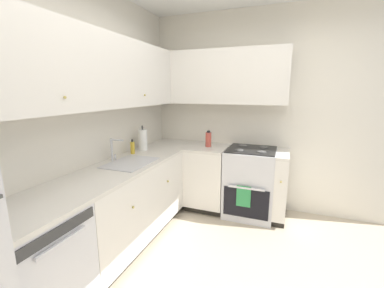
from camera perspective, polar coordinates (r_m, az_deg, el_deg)
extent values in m
cube|color=silver|center=(2.52, -27.12, 4.01)|extent=(3.75, 0.05, 2.66)
cube|color=silver|center=(3.54, 16.82, 6.74)|extent=(0.05, 3.28, 2.66)
cube|color=silver|center=(2.19, -32.55, -23.34)|extent=(0.60, 0.60, 0.85)
cube|color=#333333|center=(1.79, -27.81, -17.08)|extent=(0.55, 0.01, 0.07)
cube|color=silver|center=(1.81, -27.27, -19.16)|extent=(0.36, 0.02, 0.02)
cube|color=silver|center=(2.85, -14.38, -12.37)|extent=(1.60, 0.60, 0.76)
cube|color=black|center=(3.06, -14.43, -19.51)|extent=(1.60, 0.54, 0.09)
sphere|color=tan|center=(2.36, -13.18, -13.78)|extent=(0.02, 0.02, 0.02)
sphere|color=tan|center=(2.92, -5.45, -8.41)|extent=(0.02, 0.02, 0.02)
cube|color=beige|center=(2.71, -14.84, -4.74)|extent=(2.80, 0.60, 0.03)
cube|color=silver|center=(3.54, 3.62, -7.12)|extent=(0.60, 0.52, 0.76)
cube|color=black|center=(3.72, 3.67, -13.14)|extent=(0.54, 0.52, 0.09)
cube|color=silver|center=(3.40, 19.50, -8.62)|extent=(0.60, 0.15, 0.76)
cube|color=black|center=(3.59, 19.03, -14.79)|extent=(0.54, 0.15, 0.09)
sphere|color=tan|center=(3.06, 19.51, -8.12)|extent=(0.02, 0.02, 0.02)
cube|color=beige|center=(3.43, 3.71, -0.87)|extent=(0.60, 0.52, 0.03)
cube|color=beige|center=(3.29, 19.97, -2.14)|extent=(0.60, 0.15, 0.03)
cube|color=silver|center=(3.45, 13.04, -8.40)|extent=(0.64, 0.62, 0.88)
cube|color=black|center=(3.21, 12.07, -12.99)|extent=(0.02, 0.55, 0.37)
cube|color=silver|center=(3.11, 12.17, -9.74)|extent=(0.02, 0.43, 0.02)
cube|color=black|center=(3.33, 13.40, -1.17)|extent=(0.59, 0.60, 0.01)
cube|color=silver|center=(3.61, 14.10, 0.93)|extent=(0.03, 0.60, 0.15)
cylinder|color=#4C4C4C|center=(3.17, 15.51, -1.72)|extent=(0.11, 0.11, 0.01)
cylinder|color=#4C4C4C|center=(3.21, 10.66, -1.35)|extent=(0.11, 0.11, 0.01)
cylinder|color=#4C4C4C|center=(3.45, 15.96, -0.68)|extent=(0.11, 0.11, 0.01)
cylinder|color=#4C4C4C|center=(3.48, 11.49, -0.34)|extent=(0.11, 0.11, 0.01)
cube|color=#338C4C|center=(3.16, 11.59, -11.56)|extent=(0.02, 0.17, 0.26)
cube|color=silver|center=(2.57, -20.77, 15.12)|extent=(2.48, 0.32, 0.69)
sphere|color=tan|center=(2.05, -26.84, 9.42)|extent=(0.02, 0.02, 0.02)
sphere|color=tan|center=(2.91, -10.64, 10.86)|extent=(0.02, 0.02, 0.02)
cube|color=silver|center=(3.47, 5.59, 14.80)|extent=(0.32, 1.84, 0.69)
cube|color=#B7B7BC|center=(2.73, -13.76, -4.12)|extent=(0.55, 0.40, 0.01)
cube|color=gray|center=(2.74, -13.71, -5.11)|extent=(0.51, 0.36, 0.09)
cube|color=#99999E|center=(2.73, -13.72, -4.84)|extent=(0.02, 0.35, 0.06)
cylinder|color=silver|center=(2.83, -17.72, -1.26)|extent=(0.02, 0.02, 0.25)
cylinder|color=silver|center=(2.76, -16.65, 0.89)|extent=(0.02, 0.15, 0.02)
cylinder|color=silver|center=(2.89, -17.00, -2.85)|extent=(0.02, 0.02, 0.06)
cylinder|color=gold|center=(3.11, -13.33, -0.83)|extent=(0.05, 0.05, 0.14)
cylinder|color=#262626|center=(3.09, -13.41, 0.75)|extent=(0.02, 0.02, 0.03)
cylinder|color=white|center=(3.25, -11.08, 0.91)|extent=(0.11, 0.11, 0.26)
cylinder|color=#3F3F3F|center=(3.25, -11.09, 1.26)|extent=(0.02, 0.02, 0.32)
cylinder|color=#BF4C3F|center=(3.41, 3.73, 1.00)|extent=(0.08, 0.08, 0.19)
cylinder|color=black|center=(3.39, 3.76, 2.80)|extent=(0.04, 0.04, 0.02)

